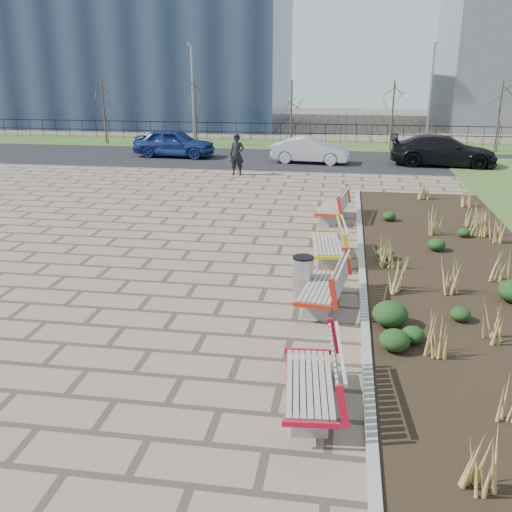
% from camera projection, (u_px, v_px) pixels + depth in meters
% --- Properties ---
extents(ground, '(120.00, 120.00, 0.00)m').
position_uv_depth(ground, '(150.00, 350.00, 10.46)').
color(ground, '#746050').
rests_on(ground, ground).
extents(planting_bed, '(4.50, 18.00, 0.10)m').
position_uv_depth(planting_bed, '(456.00, 272.00, 14.21)').
color(planting_bed, black).
rests_on(planting_bed, ground).
extents(planting_curb, '(0.16, 18.00, 0.15)m').
position_uv_depth(planting_curb, '(362.00, 266.00, 14.54)').
color(planting_curb, gray).
rests_on(planting_curb, ground).
extents(grass_verge_far, '(80.00, 5.00, 0.04)m').
position_uv_depth(grass_verge_far, '(293.00, 145.00, 36.65)').
color(grass_verge_far, '#33511E').
rests_on(grass_verge_far, ground).
extents(road, '(80.00, 7.00, 0.02)m').
position_uv_depth(road, '(283.00, 159.00, 31.04)').
color(road, black).
rests_on(road, ground).
extents(bench_a, '(1.08, 2.17, 1.00)m').
position_uv_depth(bench_a, '(309.00, 379.00, 8.56)').
color(bench_a, red).
rests_on(bench_a, ground).
extents(bench_b, '(1.17, 2.20, 1.00)m').
position_uv_depth(bench_b, '(322.00, 284.00, 12.22)').
color(bench_b, red).
rests_on(bench_b, ground).
extents(bench_c, '(1.11, 2.18, 1.00)m').
position_uv_depth(bench_c, '(327.00, 242.00, 15.06)').
color(bench_c, yellow).
rests_on(bench_c, ground).
extents(bench_d, '(1.16, 2.20, 1.00)m').
position_uv_depth(bench_d, '(332.00, 206.00, 18.96)').
color(bench_d, red).
rests_on(bench_d, ground).
extents(litter_bin, '(0.45, 0.45, 0.95)m').
position_uv_depth(litter_bin, '(303.00, 278.00, 12.66)').
color(litter_bin, '#B2B2B7').
rests_on(litter_bin, ground).
extents(pedestrian, '(0.73, 0.51, 1.90)m').
position_uv_depth(pedestrian, '(237.00, 155.00, 26.51)').
color(pedestrian, black).
rests_on(pedestrian, ground).
extents(car_blue, '(4.61, 2.13, 1.53)m').
position_uv_depth(car_blue, '(174.00, 143.00, 31.67)').
color(car_blue, navy).
rests_on(car_blue, road).
extents(car_silver, '(4.12, 1.76, 1.32)m').
position_uv_depth(car_silver, '(311.00, 150.00, 29.73)').
color(car_silver, '#ADB0B5').
rests_on(car_silver, road).
extents(car_black, '(5.41, 2.55, 1.53)m').
position_uv_depth(car_black, '(443.00, 151.00, 28.90)').
color(car_black, black).
rests_on(car_black, road).
extents(tree_a, '(1.40, 1.40, 4.00)m').
position_uv_depth(tree_a, '(104.00, 112.00, 36.36)').
color(tree_a, '#4C3D2D').
rests_on(tree_a, grass_verge_far).
extents(tree_b, '(1.40, 1.40, 4.00)m').
position_uv_depth(tree_b, '(195.00, 113.00, 35.48)').
color(tree_b, '#4C3D2D').
rests_on(tree_b, grass_verge_far).
extents(tree_c, '(1.40, 1.40, 4.00)m').
position_uv_depth(tree_c, '(291.00, 114.00, 34.60)').
color(tree_c, '#4C3D2D').
rests_on(tree_c, grass_verge_far).
extents(tree_d, '(1.40, 1.40, 4.00)m').
position_uv_depth(tree_d, '(392.00, 116.00, 33.72)').
color(tree_d, '#4C3D2D').
rests_on(tree_d, grass_verge_far).
extents(tree_e, '(1.40, 1.40, 4.00)m').
position_uv_depth(tree_e, '(499.00, 117.00, 32.84)').
color(tree_e, '#4C3D2D').
rests_on(tree_e, grass_verge_far).
extents(lamp_west, '(0.24, 0.60, 6.00)m').
position_uv_depth(lamp_west, '(193.00, 97.00, 34.69)').
color(lamp_west, gray).
rests_on(lamp_west, grass_verge_far).
extents(lamp_east, '(0.24, 0.60, 6.00)m').
position_uv_depth(lamp_east, '(430.00, 99.00, 32.64)').
color(lamp_east, gray).
rests_on(lamp_east, grass_verge_far).
extents(railing_fence, '(44.00, 0.10, 1.20)m').
position_uv_depth(railing_fence, '(295.00, 132.00, 37.86)').
color(railing_fence, black).
rests_on(railing_fence, grass_verge_far).
extents(building_glass, '(40.00, 14.00, 15.00)m').
position_uv_depth(building_glass, '(52.00, 32.00, 48.69)').
color(building_glass, '#192338').
rests_on(building_glass, ground).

